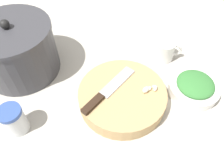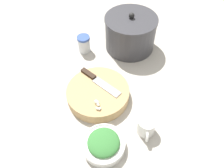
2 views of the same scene
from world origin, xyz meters
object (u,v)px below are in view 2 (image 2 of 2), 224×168
Objects in this scene: cutting_board at (98,93)px; garlic_cloves at (97,104)px; spice_jar at (84,44)px; coffee_mug at (146,126)px; stock_pot at (130,33)px; herb_bowl at (104,144)px; chef_knife at (97,80)px.

cutting_board is 4.90× the size of garlic_cloves.
coffee_mug is (0.51, 0.21, -0.01)m from spice_jar.
spice_jar is 0.55m from coffee_mug.
coffee_mug is 0.38× the size of stock_pot.
stock_pot is at bearing 160.37° from herb_bowl.
cutting_board is at bearing -138.55° from coffee_mug.
garlic_cloves is 0.21m from coffee_mug.
garlic_cloves is at bearing -122.15° from coffee_mug.
stock_pot reaches higher than garlic_cloves.
cutting_board is at bearing -31.71° from stock_pot.
spice_jar is 0.25m from stock_pot.
coffee_mug is (0.11, 0.18, -0.02)m from garlic_cloves.
cutting_board is 0.09m from garlic_cloves.
chef_knife reaches higher than herb_bowl.
cutting_board is at bearing 174.37° from garlic_cloves.
cutting_board is 1.03× the size of stock_pot.
spice_jar is 0.35× the size of stock_pot.
chef_knife is 1.83× the size of coffee_mug.
spice_jar is at bearing -157.17° from coffee_mug.
herb_bowl reaches higher than cutting_board.
garlic_cloves is at bearing 5.23° from spice_jar.
garlic_cloves is 0.40m from spice_jar.
coffee_mug is at bearing 22.83° from spice_jar.
garlic_cloves is 0.34× the size of herb_bowl.
cutting_board is 0.24m from herb_bowl.
stock_pot is at bearing 176.72° from coffee_mug.
spice_jar reaches higher than garlic_cloves.
spice_jar is at bearing -88.59° from stock_pot.
chef_knife is 0.27m from spice_jar.
stock_pot is (-0.27, 0.19, 0.03)m from chef_knife.
chef_knife is (-0.05, 0.00, 0.03)m from cutting_board.
spice_jar is (-0.40, -0.04, -0.01)m from garlic_cloves.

